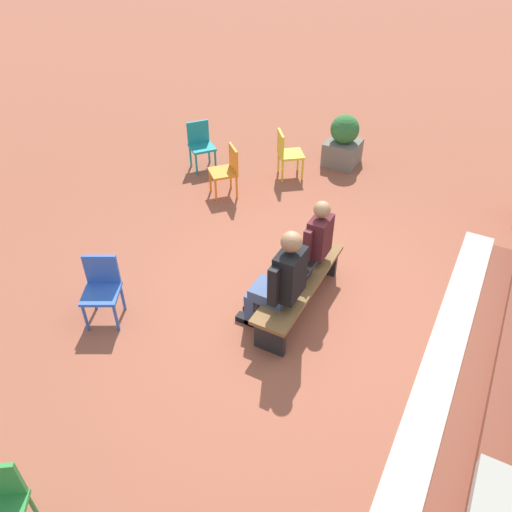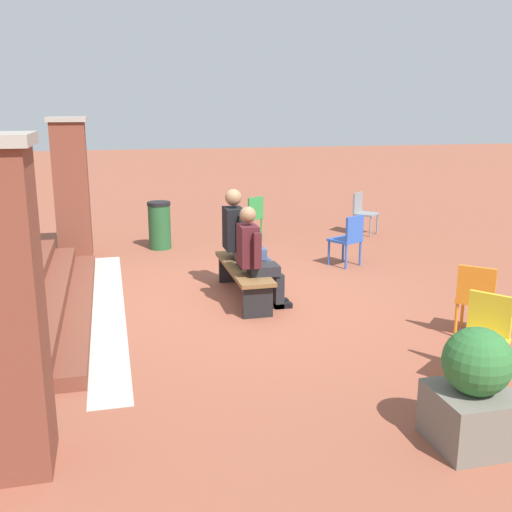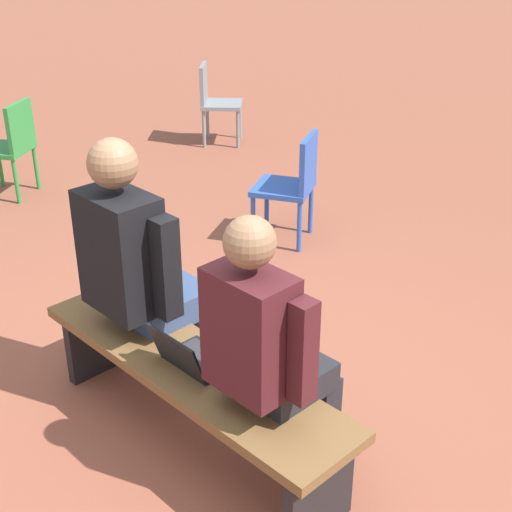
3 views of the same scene
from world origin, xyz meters
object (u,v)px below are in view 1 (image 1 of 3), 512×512
at_px(person_student, 311,242).
at_px(planter, 343,142).
at_px(bench, 300,286).
at_px(person_adult, 280,280).
at_px(plastic_chair_by_pillar, 200,143).
at_px(plastic_chair_foreground, 287,151).
at_px(plastic_chair_near_bench_left, 102,286).
at_px(plastic_chair_far_left, 227,168).
at_px(laptop, 302,276).

bearing_deg(person_student, planter, -166.62).
height_order(bench, person_adult, person_adult).
distance_m(plastic_chair_by_pillar, plastic_chair_foreground, 1.58).
bearing_deg(plastic_chair_near_bench_left, plastic_chair_far_left, -176.62).
relative_size(person_adult, plastic_chair_by_pillar, 1.70).
relative_size(plastic_chair_by_pillar, planter, 0.89).
xyz_separation_m(bench, planter, (-3.95, -0.90, 0.08)).
bearing_deg(laptop, person_adult, -10.44).
bearing_deg(plastic_chair_near_bench_left, plastic_chair_foreground, 174.50).
distance_m(bench, person_student, 0.57).
distance_m(plastic_chair_near_bench_left, plastic_chair_foreground, 4.26).
relative_size(person_adult, laptop, 4.47).
height_order(plastic_chair_foreground, planter, planter).
bearing_deg(plastic_chair_by_pillar, plastic_chair_near_bench_left, 16.22).
distance_m(bench, plastic_chair_foreground, 3.42).
bearing_deg(person_adult, laptop, 169.56).
height_order(person_adult, laptop, person_adult).
distance_m(laptop, plastic_chair_by_pillar, 4.07).
xyz_separation_m(bench, plastic_chair_by_pillar, (-2.61, -3.13, 0.13)).
bearing_deg(plastic_chair_far_left, person_student, 54.05).
height_order(laptop, plastic_chair_foreground, plastic_chair_foreground).
bearing_deg(person_student, plastic_chair_near_bench_left, -49.42).
xyz_separation_m(plastic_chair_by_pillar, planter, (-1.34, 2.23, -0.04)).
distance_m(plastic_chair_near_bench_left, planter, 5.29).
relative_size(bench, laptop, 5.62).
xyz_separation_m(person_student, laptop, (0.41, 0.08, -0.21)).
bearing_deg(planter, plastic_chair_near_bench_left, -12.19).
height_order(laptop, planter, planter).
distance_m(person_adult, plastic_chair_foreground, 3.78).
relative_size(person_student, planter, 1.41).
distance_m(plastic_chair_foreground, planter, 1.17).
height_order(bench, laptop, laptop).
bearing_deg(person_adult, plastic_chair_far_left, -138.62).
bearing_deg(person_student, plastic_chair_by_pillar, -125.23).
height_order(bench, plastic_chair_far_left, plastic_chair_far_left).
bearing_deg(laptop, bench, -21.10).
xyz_separation_m(person_student, plastic_chair_far_left, (-1.55, -2.14, -0.23)).
bearing_deg(person_student, plastic_chair_foreground, -149.05).
height_order(laptop, plastic_chair_near_bench_left, plastic_chair_near_bench_left).
relative_size(bench, person_student, 1.36).
relative_size(person_adult, plastic_chair_near_bench_left, 1.70).
distance_m(person_student, laptop, 0.47).
bearing_deg(bench, plastic_chair_by_pillar, -129.79).
distance_m(laptop, planter, 4.02).
bearing_deg(person_adult, plastic_chair_foreground, -155.95).
height_order(person_adult, plastic_chair_by_pillar, person_adult).
xyz_separation_m(bench, plastic_chair_foreground, (-3.02, -1.61, 0.13)).
bearing_deg(laptop, planter, -166.90).
xyz_separation_m(person_student, plastic_chair_near_bench_left, (1.67, -1.95, -0.23)).
distance_m(bench, planter, 4.05).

